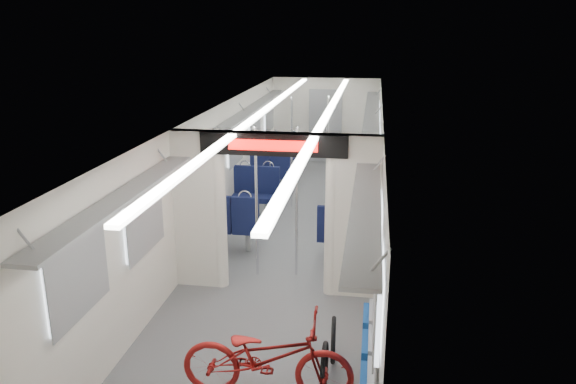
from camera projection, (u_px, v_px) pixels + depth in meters
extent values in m
plane|color=#515456|center=(295.00, 238.00, 10.06)|extent=(12.00, 12.00, 0.00)
cube|color=silver|center=(214.00, 173.00, 9.94)|extent=(0.02, 12.00, 2.30)
cube|color=silver|center=(379.00, 180.00, 9.52)|extent=(0.02, 12.00, 2.30)
cube|color=silver|center=(325.00, 120.00, 15.41)|extent=(2.90, 0.02, 2.30)
cube|color=silver|center=(295.00, 111.00, 9.40)|extent=(2.90, 12.00, 0.02)
cube|color=white|center=(263.00, 112.00, 9.49)|extent=(0.12, 11.40, 0.04)
cube|color=white|center=(328.00, 113.00, 9.33)|extent=(0.12, 11.40, 0.04)
cube|color=silver|center=(198.00, 220.00, 8.04)|extent=(0.65, 0.18, 2.00)
cube|color=silver|center=(355.00, 228.00, 7.72)|extent=(0.65, 0.18, 2.00)
cube|color=silver|center=(274.00, 143.00, 7.55)|extent=(2.90, 0.18, 0.30)
cylinder|color=silver|center=(220.00, 221.00, 8.00)|extent=(0.20, 0.20, 2.00)
cylinder|color=silver|center=(332.00, 227.00, 7.76)|extent=(0.20, 0.20, 2.00)
cube|color=black|center=(273.00, 145.00, 7.45)|extent=(2.00, 0.03, 0.30)
cube|color=#FF0C07|center=(273.00, 146.00, 7.42)|extent=(1.20, 0.02, 0.14)
cube|color=white|center=(76.00, 276.00, 5.32)|extent=(0.04, 1.00, 0.75)
cube|color=white|center=(379.00, 297.00, 4.91)|extent=(0.04, 1.00, 0.75)
cube|color=white|center=(143.00, 220.00, 6.84)|extent=(0.04, 1.00, 0.75)
cube|color=white|center=(378.00, 233.00, 6.42)|extent=(0.04, 1.00, 0.75)
cube|color=white|center=(207.00, 167.00, 9.39)|extent=(0.04, 1.00, 0.75)
cube|color=white|center=(378.00, 173.00, 8.98)|extent=(0.04, 1.00, 0.75)
cube|color=white|center=(234.00, 144.00, 11.19)|extent=(0.04, 1.00, 0.75)
cube|color=white|center=(378.00, 148.00, 10.78)|extent=(0.04, 1.00, 0.75)
cube|color=white|center=(254.00, 127.00, 12.99)|extent=(0.04, 1.00, 0.75)
cube|color=white|center=(378.00, 130.00, 12.58)|extent=(0.04, 1.00, 0.75)
cube|color=white|center=(269.00, 115.00, 14.69)|extent=(0.04, 1.00, 0.75)
cube|color=white|center=(378.00, 118.00, 14.28)|extent=(0.04, 1.00, 0.75)
cube|color=gray|center=(123.00, 197.00, 5.90)|extent=(0.30, 3.60, 0.04)
cube|color=gray|center=(366.00, 208.00, 5.53)|extent=(0.30, 3.60, 0.04)
cube|color=gray|center=(248.00, 112.00, 11.58)|extent=(0.30, 7.60, 0.04)
cube|color=gray|center=(372.00, 115.00, 11.21)|extent=(0.30, 7.60, 0.04)
cube|color=gray|center=(325.00, 126.00, 15.40)|extent=(0.90, 0.05, 2.00)
imported|color=maroon|center=(267.00, 357.00, 5.67)|extent=(1.77, 0.65, 0.93)
cube|color=gray|center=(370.00, 362.00, 5.39)|extent=(0.06, 0.48, 0.54)
cube|color=navy|center=(364.00, 362.00, 5.39)|extent=(0.06, 0.43, 0.46)
cube|color=gray|center=(371.00, 332.00, 5.91)|extent=(0.06, 0.48, 0.54)
cube|color=navy|center=(365.00, 332.00, 5.92)|extent=(0.06, 0.43, 0.46)
torus|color=black|center=(324.00, 369.00, 5.84)|extent=(0.05, 0.54, 0.54)
torus|color=black|center=(333.00, 342.00, 6.35)|extent=(0.08, 0.54, 0.54)
cube|color=black|center=(248.00, 228.00, 9.42)|extent=(0.45, 0.42, 0.10)
cylinder|color=gray|center=(248.00, 241.00, 9.48)|extent=(0.10, 0.10, 0.35)
cube|color=black|center=(245.00, 213.00, 9.16)|extent=(0.45, 0.08, 0.55)
torus|color=silver|center=(245.00, 197.00, 9.09)|extent=(0.23, 0.03, 0.23)
cube|color=black|center=(267.00, 198.00, 11.03)|extent=(0.45, 0.42, 0.10)
cylinder|color=gray|center=(267.00, 209.00, 11.10)|extent=(0.10, 0.10, 0.35)
cube|color=black|center=(268.00, 180.00, 11.10)|extent=(0.45, 0.08, 0.55)
torus|color=silver|center=(268.00, 167.00, 11.02)|extent=(0.23, 0.03, 0.23)
cube|color=black|center=(221.00, 227.00, 9.49)|extent=(0.45, 0.42, 0.10)
cylinder|color=gray|center=(221.00, 239.00, 9.55)|extent=(0.10, 0.10, 0.35)
cube|color=black|center=(217.00, 212.00, 9.23)|extent=(0.45, 0.08, 0.55)
torus|color=silver|center=(217.00, 196.00, 9.15)|extent=(0.23, 0.03, 0.23)
cube|color=black|center=(244.00, 197.00, 11.10)|extent=(0.45, 0.42, 0.10)
cylinder|color=gray|center=(244.00, 208.00, 11.17)|extent=(0.10, 0.10, 0.35)
cube|color=black|center=(245.00, 179.00, 11.17)|extent=(0.45, 0.08, 0.55)
torus|color=silver|center=(245.00, 166.00, 11.09)|extent=(0.23, 0.03, 0.23)
cube|color=black|center=(331.00, 236.00, 9.08)|extent=(0.41, 0.39, 0.10)
cylinder|color=gray|center=(330.00, 249.00, 9.15)|extent=(0.10, 0.10, 0.35)
cube|color=black|center=(330.00, 221.00, 8.85)|extent=(0.41, 0.07, 0.50)
torus|color=silver|center=(331.00, 206.00, 8.78)|extent=(0.21, 0.03, 0.21)
cube|color=black|center=(337.00, 206.00, 10.56)|extent=(0.41, 0.39, 0.10)
cylinder|color=gray|center=(337.00, 217.00, 10.63)|extent=(0.10, 0.10, 0.35)
cube|color=black|center=(338.00, 188.00, 10.62)|extent=(0.41, 0.07, 0.50)
torus|color=silver|center=(338.00, 176.00, 10.55)|extent=(0.21, 0.03, 0.21)
cube|color=black|center=(360.00, 237.00, 9.02)|extent=(0.41, 0.39, 0.10)
cylinder|color=gray|center=(359.00, 250.00, 9.08)|extent=(0.10, 0.10, 0.35)
cube|color=black|center=(360.00, 223.00, 8.78)|extent=(0.41, 0.07, 0.50)
torus|color=silver|center=(361.00, 208.00, 8.71)|extent=(0.21, 0.03, 0.21)
cube|color=black|center=(362.00, 207.00, 10.49)|extent=(0.41, 0.39, 0.10)
cylinder|color=gray|center=(362.00, 219.00, 10.56)|extent=(0.10, 0.10, 0.35)
cube|color=black|center=(363.00, 190.00, 10.55)|extent=(0.41, 0.07, 0.50)
torus|color=silver|center=(364.00, 177.00, 10.48)|extent=(0.21, 0.03, 0.21)
cube|color=black|center=(282.00, 175.00, 12.73)|extent=(0.44, 0.41, 0.10)
cylinder|color=gray|center=(282.00, 185.00, 12.79)|extent=(0.10, 0.10, 0.35)
cube|color=black|center=(281.00, 163.00, 12.48)|extent=(0.44, 0.08, 0.53)
torus|color=silver|center=(280.00, 152.00, 12.41)|extent=(0.22, 0.03, 0.22)
cube|color=black|center=(292.00, 159.00, 14.29)|extent=(0.44, 0.41, 0.10)
cylinder|color=gray|center=(292.00, 167.00, 14.35)|extent=(0.10, 0.10, 0.35)
cube|color=black|center=(293.00, 145.00, 14.35)|extent=(0.44, 0.08, 0.53)
torus|color=silver|center=(293.00, 135.00, 14.28)|extent=(0.22, 0.03, 0.22)
cube|color=black|center=(261.00, 174.00, 12.80)|extent=(0.44, 0.41, 0.10)
cylinder|color=gray|center=(262.00, 184.00, 12.86)|extent=(0.10, 0.10, 0.35)
cube|color=black|center=(260.00, 162.00, 12.55)|extent=(0.44, 0.08, 0.53)
torus|color=silver|center=(260.00, 151.00, 12.47)|extent=(0.22, 0.03, 0.22)
cube|color=black|center=(274.00, 158.00, 14.36)|extent=(0.44, 0.41, 0.10)
cylinder|color=gray|center=(274.00, 166.00, 14.42)|extent=(0.10, 0.10, 0.35)
cube|color=black|center=(275.00, 144.00, 14.42)|extent=(0.44, 0.08, 0.53)
torus|color=silver|center=(275.00, 134.00, 14.34)|extent=(0.22, 0.03, 0.22)
cube|color=black|center=(344.00, 176.00, 12.63)|extent=(0.41, 0.38, 0.10)
cylinder|color=gray|center=(344.00, 186.00, 12.69)|extent=(0.10, 0.10, 0.35)
cube|color=black|center=(344.00, 165.00, 12.39)|extent=(0.41, 0.07, 0.50)
torus|color=silver|center=(344.00, 154.00, 12.32)|extent=(0.21, 0.03, 0.21)
cube|color=black|center=(347.00, 160.00, 14.08)|extent=(0.41, 0.38, 0.10)
cylinder|color=gray|center=(347.00, 169.00, 14.15)|extent=(0.10, 0.10, 0.35)
cube|color=black|center=(348.00, 148.00, 14.14)|extent=(0.41, 0.07, 0.50)
torus|color=silver|center=(348.00, 138.00, 14.07)|extent=(0.21, 0.03, 0.21)
cube|color=black|center=(365.00, 177.00, 12.56)|extent=(0.41, 0.38, 0.10)
cylinder|color=gray|center=(364.00, 187.00, 12.62)|extent=(0.10, 0.10, 0.35)
cube|color=black|center=(365.00, 166.00, 12.33)|extent=(0.41, 0.07, 0.50)
torus|color=silver|center=(366.00, 155.00, 12.25)|extent=(0.21, 0.03, 0.21)
cube|color=black|center=(366.00, 161.00, 14.02)|extent=(0.41, 0.38, 0.10)
cylinder|color=gray|center=(366.00, 170.00, 14.08)|extent=(0.10, 0.10, 0.35)
cube|color=black|center=(367.00, 148.00, 14.08)|extent=(0.41, 0.07, 0.50)
torus|color=silver|center=(367.00, 138.00, 14.00)|extent=(0.21, 0.03, 0.21)
cylinder|color=silver|center=(256.00, 203.00, 8.30)|extent=(0.04, 0.04, 2.30)
cylinder|color=silver|center=(297.00, 203.00, 8.29)|extent=(0.04, 0.04, 2.30)
cylinder|color=silver|center=(292.00, 153.00, 11.50)|extent=(0.04, 0.04, 2.30)
cylinder|color=silver|center=(327.00, 151.00, 11.66)|extent=(0.04, 0.04, 2.30)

